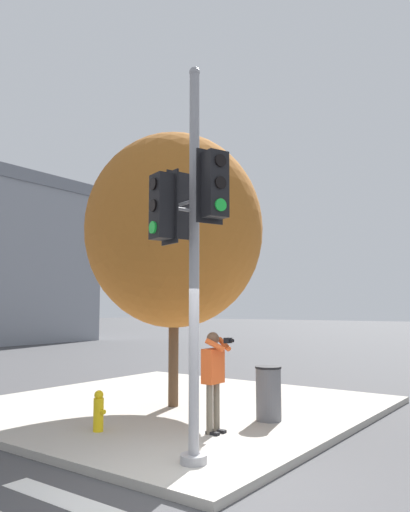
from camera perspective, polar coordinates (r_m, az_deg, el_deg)
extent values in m
plane|color=#424244|center=(6.75, -0.08, -25.23)|extent=(160.00, 160.00, 0.00)
cube|color=#ADA89E|center=(11.50, -3.90, -16.79)|extent=(8.00, 8.00, 0.13)
cube|color=silver|center=(6.29, -12.26, -26.57)|extent=(0.36, 3.14, 0.01)
cylinder|color=#939399|center=(7.31, -1.30, -22.17)|extent=(0.37, 0.37, 0.12)
cylinder|color=#939399|center=(7.06, -1.25, -0.13)|extent=(0.15, 0.15, 5.40)
sphere|color=#939399|center=(7.83, -1.20, 20.25)|extent=(0.16, 0.16, 0.16)
cylinder|color=#939399|center=(7.38, -2.36, 6.04)|extent=(0.14, 0.34, 0.05)
cube|color=black|center=(7.61, -3.63, 5.67)|extent=(0.35, 0.31, 0.90)
cube|color=black|center=(7.51, -3.06, 5.83)|extent=(0.41, 0.14, 1.02)
cylinder|color=black|center=(7.79, -4.18, 7.67)|extent=(0.17, 0.08, 0.17)
cylinder|color=black|center=(7.72, -4.19, 5.51)|extent=(0.17, 0.08, 0.17)
cylinder|color=green|center=(7.67, -4.21, 3.31)|extent=(0.17, 0.08, 0.17)
cylinder|color=#939399|center=(7.01, -0.18, 7.66)|extent=(0.17, 0.34, 0.05)
cube|color=black|center=(6.78, 1.14, 8.15)|extent=(0.37, 0.33, 0.90)
cube|color=black|center=(6.88, 0.53, 7.93)|extent=(0.40, 0.17, 1.02)
cylinder|color=black|center=(6.75, 1.79, 10.85)|extent=(0.17, 0.09, 0.17)
cylinder|color=black|center=(6.67, 1.80, 8.39)|extent=(0.17, 0.09, 0.17)
cylinder|color=green|center=(6.60, 1.80, 5.86)|extent=(0.17, 0.09, 0.17)
cylinder|color=#939399|center=(7.03, -2.90, 5.39)|extent=(0.34, 0.16, 0.05)
cube|color=black|center=(6.89, -4.98, 5.64)|extent=(0.33, 0.36, 0.90)
cube|color=black|center=(6.95, -4.02, 5.52)|extent=(0.16, 0.40, 1.02)
cylinder|color=black|center=(6.89, -5.94, 8.20)|extent=(0.08, 0.17, 0.17)
cylinder|color=black|center=(6.82, -5.97, 5.76)|extent=(0.08, 0.17, 0.17)
cylinder|color=green|center=(6.77, -6.00, 3.27)|extent=(0.08, 0.17, 0.17)
cube|color=black|center=(8.81, 0.87, -19.59)|extent=(0.09, 0.24, 0.05)
cube|color=black|center=(8.97, 1.65, -19.35)|extent=(0.09, 0.24, 0.05)
cylinder|color=#6B6051|center=(8.76, 0.53, -17.08)|extent=(0.11, 0.11, 0.82)
cylinder|color=#6B6051|center=(8.92, 1.31, -16.88)|extent=(0.11, 0.11, 0.82)
cube|color=#E55623|center=(8.73, 0.92, -12.44)|extent=(0.40, 0.22, 0.58)
sphere|color=brown|center=(8.69, 0.91, -9.42)|extent=(0.22, 0.22, 0.22)
cube|color=black|center=(8.52, 2.64, -9.62)|extent=(0.12, 0.10, 0.09)
cylinder|color=black|center=(8.48, 3.03, -9.64)|extent=(0.06, 0.08, 0.06)
cylinder|color=#E55623|center=(8.51, 1.16, -10.14)|extent=(0.23, 0.35, 0.23)
cylinder|color=#E55623|center=(8.73, 2.20, -10.03)|extent=(0.23, 0.35, 0.23)
cylinder|color=brown|center=(11.02, -3.62, -10.49)|extent=(0.22, 0.22, 2.45)
ellipsoid|color=#A86023|center=(11.12, -3.53, 2.97)|extent=(3.91, 3.91, 4.31)
cylinder|color=yellow|center=(9.15, -12.08, -17.31)|extent=(0.18, 0.18, 0.56)
sphere|color=yellow|center=(9.09, -12.04, -15.27)|extent=(0.16, 0.16, 0.16)
cylinder|color=yellow|center=(9.06, -11.56, -17.05)|extent=(0.08, 0.06, 0.08)
cylinder|color=#5B5B60|center=(9.82, 7.27, -15.41)|extent=(0.47, 0.47, 0.96)
cylinder|color=black|center=(9.75, 7.24, -12.51)|extent=(0.50, 0.50, 0.04)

